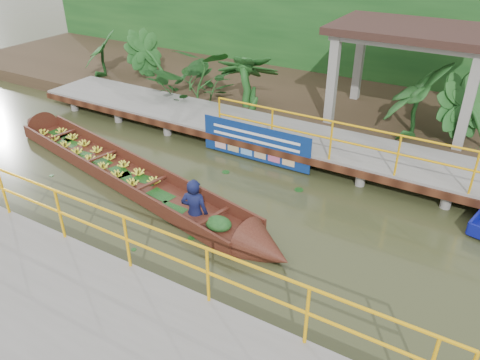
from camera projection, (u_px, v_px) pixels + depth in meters
The scene contains 9 objects.
ground at pixel (197, 202), 10.88m from camera, with size 80.00×80.00×0.00m, color #2B3018.
land_strip at pixel (320, 98), 16.38m from camera, with size 30.00×8.00×0.45m, color #37291B.
far_dock at pixel (267, 132), 13.20m from camera, with size 16.00×2.06×1.66m.
near_dock at pixel (92, 330), 7.15m from camera, with size 18.00×2.40×1.73m.
pavilion at pixel (414, 40), 12.87m from camera, with size 4.40×3.00×3.00m.
foliage_backdrop at pixel (350, 33), 17.37m from camera, with size 30.00×0.80×4.00m, color #164419.
vendor_boat at pixel (130, 173), 11.64m from camera, with size 10.43×3.16×2.16m.
blue_banner at pixel (255, 143), 12.39m from camera, with size 3.18×0.04×0.99m.
tropical_plants at pixel (246, 78), 15.00m from camera, with size 14.30×1.30×1.62m.
Camera 1 is at (5.54, -7.41, 5.83)m, focal length 35.00 mm.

